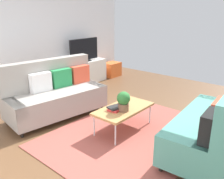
# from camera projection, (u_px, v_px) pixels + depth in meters

# --- Properties ---
(ground_plane) EXTENTS (7.68, 7.68, 0.00)m
(ground_plane) POSITION_uv_depth(u_px,v_px,m) (117.00, 127.00, 4.30)
(ground_plane) COLOR brown
(wall_far) EXTENTS (6.40, 0.12, 2.90)m
(wall_far) POSITION_uv_depth(u_px,v_px,m) (25.00, 36.00, 5.57)
(wall_far) COLOR silver
(wall_far) RESTS_ON ground_plane
(area_rug) EXTENTS (2.90, 2.20, 0.01)m
(area_rug) POSITION_uv_depth(u_px,v_px,m) (131.00, 134.00, 4.05)
(area_rug) COLOR #9E4C42
(area_rug) RESTS_ON ground_plane
(couch_beige) EXTENTS (1.99, 1.08, 1.10)m
(couch_beige) POSITION_uv_depth(u_px,v_px,m) (55.00, 94.00, 4.67)
(couch_beige) COLOR gray
(couch_beige) RESTS_ON ground_plane
(couch_green) EXTENTS (1.96, 0.99, 1.10)m
(couch_green) POSITION_uv_depth(u_px,v_px,m) (214.00, 125.00, 3.40)
(couch_green) COLOR teal
(couch_green) RESTS_ON ground_plane
(coffee_table) EXTENTS (1.10, 0.56, 0.42)m
(coffee_table) POSITION_uv_depth(u_px,v_px,m) (124.00, 109.00, 4.09)
(coffee_table) COLOR #B7844C
(coffee_table) RESTS_ON ground_plane
(tv_console) EXTENTS (1.40, 0.44, 0.64)m
(tv_console) POSITION_uv_depth(u_px,v_px,m) (84.00, 72.00, 6.81)
(tv_console) COLOR silver
(tv_console) RESTS_ON ground_plane
(tv) EXTENTS (1.00, 0.20, 0.64)m
(tv) POSITION_uv_depth(u_px,v_px,m) (84.00, 50.00, 6.60)
(tv) COLOR black
(tv) RESTS_ON tv_console
(storage_trunk) EXTENTS (0.52, 0.40, 0.44)m
(storage_trunk) POSITION_uv_depth(u_px,v_px,m) (112.00, 69.00, 7.58)
(storage_trunk) COLOR orange
(storage_trunk) RESTS_ON ground_plane
(potted_plant) EXTENTS (0.22, 0.22, 0.34)m
(potted_plant) POSITION_uv_depth(u_px,v_px,m) (124.00, 101.00, 3.90)
(potted_plant) COLOR brown
(potted_plant) RESTS_ON coffee_table
(table_book_0) EXTENTS (0.27, 0.22, 0.04)m
(table_book_0) POSITION_uv_depth(u_px,v_px,m) (115.00, 109.00, 3.98)
(table_book_0) COLOR red
(table_book_0) RESTS_ON coffee_table
(table_book_1) EXTENTS (0.27, 0.23, 0.03)m
(table_book_1) POSITION_uv_depth(u_px,v_px,m) (115.00, 107.00, 3.97)
(table_book_1) COLOR #262626
(table_book_1) RESTS_ON table_book_0
(vase_0) EXTENTS (0.12, 0.12, 0.15)m
(vase_0) POSITION_uv_depth(u_px,v_px,m) (67.00, 62.00, 6.30)
(vase_0) COLOR silver
(vase_0) RESTS_ON tv_console
(vase_1) EXTENTS (0.08, 0.08, 0.18)m
(vase_1) POSITION_uv_depth(u_px,v_px,m) (72.00, 60.00, 6.43)
(vase_1) COLOR silver
(vase_1) RESTS_ON tv_console
(bottle_0) EXTENTS (0.06, 0.06, 0.22)m
(bottle_0) POSITION_uv_depth(u_px,v_px,m) (78.00, 59.00, 6.47)
(bottle_0) COLOR red
(bottle_0) RESTS_ON tv_console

